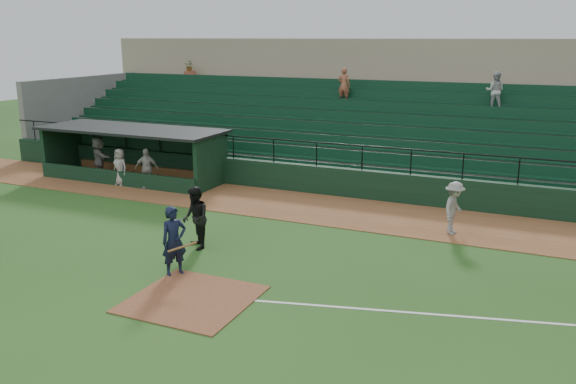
% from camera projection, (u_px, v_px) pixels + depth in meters
% --- Properties ---
extents(ground, '(90.00, 90.00, 0.00)m').
position_uv_depth(ground, '(213.00, 285.00, 16.00)').
color(ground, '#244E19').
rests_on(ground, ground).
extents(warning_track, '(40.00, 4.00, 0.03)m').
position_uv_depth(warning_track, '(319.00, 209.00, 23.06)').
color(warning_track, brown).
rests_on(warning_track, ground).
extents(home_plate_dirt, '(3.00, 3.00, 0.03)m').
position_uv_depth(home_plate_dirt, '(192.00, 299.00, 15.11)').
color(home_plate_dirt, brown).
rests_on(home_plate_dirt, ground).
extents(foul_line, '(17.49, 4.44, 0.01)m').
position_uv_depth(foul_line, '(533.00, 322.00, 13.90)').
color(foul_line, white).
rests_on(foul_line, ground).
extents(stadium_structure, '(38.00, 13.08, 6.40)m').
position_uv_depth(stadium_structure, '(380.00, 122.00, 29.95)').
color(stadium_structure, black).
rests_on(stadium_structure, ground).
extents(dugout, '(8.90, 3.20, 2.42)m').
position_uv_depth(dugout, '(139.00, 150.00, 27.94)').
color(dugout, black).
rests_on(dugout, ground).
extents(batter_at_plate, '(1.19, 0.87, 1.99)m').
position_uv_depth(batter_at_plate, '(174.00, 241.00, 16.45)').
color(batter_at_plate, black).
rests_on(batter_at_plate, ground).
extents(umpire, '(1.22, 1.22, 1.99)m').
position_uv_depth(umpire, '(195.00, 218.00, 18.53)').
color(umpire, black).
rests_on(umpire, ground).
extents(runner, '(0.88, 1.27, 1.81)m').
position_uv_depth(runner, '(454.00, 208.00, 19.85)').
color(runner, gray).
rests_on(runner, warning_track).
extents(dugout_player_a, '(1.13, 0.77, 1.78)m').
position_uv_depth(dugout_player_a, '(147.00, 169.00, 25.87)').
color(dugout_player_a, '#A9A49E').
rests_on(dugout_player_a, warning_track).
extents(dugout_player_b, '(0.89, 0.67, 1.66)m').
position_uv_depth(dugout_player_b, '(120.00, 167.00, 26.46)').
color(dugout_player_b, '#A09B96').
rests_on(dugout_player_b, warning_track).
extents(dugout_player_c, '(1.83, 1.42, 1.94)m').
position_uv_depth(dugout_player_c, '(99.00, 157.00, 27.99)').
color(dugout_player_c, gray).
rests_on(dugout_player_c, warning_track).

